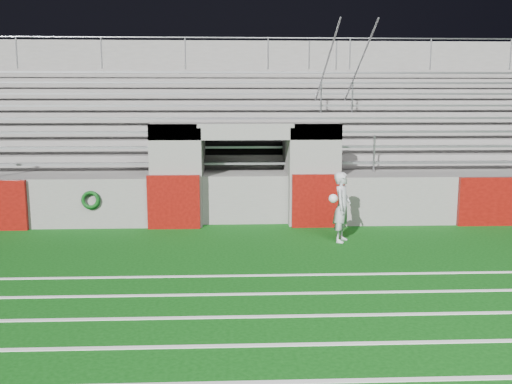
{
  "coord_description": "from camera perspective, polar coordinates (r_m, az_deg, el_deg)",
  "views": [
    {
      "loc": [
        -0.36,
        -11.06,
        3.21
      ],
      "look_at": [
        0.2,
        1.8,
        1.1
      ],
      "focal_mm": 40.0,
      "sensor_mm": 36.0,
      "label": 1
    }
  ],
  "objects": [
    {
      "name": "hose_coil",
      "position": [
        14.62,
        -16.21,
        -0.78
      ],
      "size": [
        0.48,
        0.14,
        0.48
      ],
      "color": "#0B3914",
      "rests_on": "ground"
    },
    {
      "name": "field_markings",
      "position": [
        6.86,
        0.82,
        -18.52
      ],
      "size": [
        28.0,
        8.09,
        0.01
      ],
      "color": "white",
      "rests_on": "ground"
    },
    {
      "name": "ground",
      "position": [
        11.52,
        -0.61,
        -6.87
      ],
      "size": [
        90.0,
        90.0,
        0.0
      ],
      "primitive_type": "plane",
      "color": "#0B440E",
      "rests_on": "ground"
    },
    {
      "name": "goalkeeper_with_ball",
      "position": [
        12.99,
        8.58,
        -1.48
      ],
      "size": [
        0.65,
        0.75,
        1.59
      ],
      "color": "#B3B6BD",
      "rests_on": "ground"
    },
    {
      "name": "stadium_structure",
      "position": [
        19.11,
        -1.4,
        4.15
      ],
      "size": [
        26.0,
        8.48,
        5.42
      ],
      "color": "slate",
      "rests_on": "ground"
    }
  ]
}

